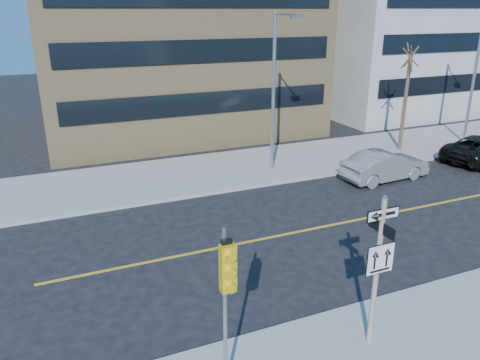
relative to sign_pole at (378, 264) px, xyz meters
name	(u,v)px	position (x,y,z in m)	size (l,w,h in m)	color
ground	(317,295)	(0.00, 2.51, -2.44)	(120.00, 120.00, 0.00)	black
far_sidewalk	(451,139)	(18.00, 14.51, -2.36)	(66.00, 6.00, 0.15)	#98958E
sign_pole	(378,264)	(0.00, 0.00, 0.00)	(0.92, 0.92, 4.06)	beige
traffic_signal	(227,281)	(-4.00, -0.15, 0.59)	(0.32, 0.45, 4.00)	gray
parked_car_b	(385,166)	(8.67, 10.00, -1.67)	(4.67, 1.63, 1.54)	gray
streetlight_a	(276,83)	(4.00, 13.27, 2.32)	(0.55, 2.25, 8.00)	gray
streetlight_b	(479,70)	(18.00, 13.27, 2.32)	(0.55, 2.25, 8.00)	gray
street_tree_west	(410,59)	(13.00, 13.81, 3.09)	(1.80, 1.80, 6.35)	#3A2E22
building_grey_mid	(409,18)	(24.00, 26.51, 5.06)	(20.00, 16.00, 15.00)	#919496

